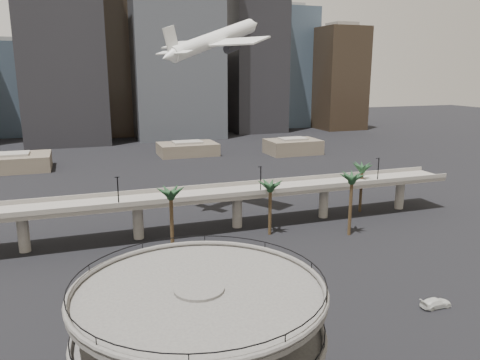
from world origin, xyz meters
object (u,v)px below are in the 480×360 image
object	(u,v)px
airborne_jet	(214,40)
car_b	(269,281)
overpass	(189,200)
car_c	(436,303)
parking_ramp	(200,354)
car_a	(302,310)

from	to	relation	value
airborne_jet	car_b	bearing A→B (deg)	-126.04
car_b	airborne_jet	bearing A→B (deg)	5.72
overpass	car_c	size ratio (longest dim) A/B	26.82
overpass	car_c	world-z (taller)	overpass
parking_ramp	car_b	xyz separation A→B (m)	(19.09, 29.16, -9.04)
overpass	car_b	distance (m)	31.14
airborne_jet	car_a	bearing A→B (deg)	-124.06
car_b	car_c	xyz separation A→B (m)	(20.75, -14.96, -0.09)
car_b	car_a	bearing A→B (deg)	-163.52
airborne_jet	car_a	world-z (taller)	airborne_jet
car_a	airborne_jet	bearing A→B (deg)	-23.07
parking_ramp	airborne_jet	xyz separation A→B (m)	(23.78, 74.78, 31.76)
car_c	parking_ramp	bearing A→B (deg)	110.10
airborne_jet	car_c	distance (m)	74.83
parking_ramp	airborne_jet	bearing A→B (deg)	72.36
car_b	car_c	world-z (taller)	car_b
car_a	car_c	size ratio (longest dim) A/B	0.95
parking_ramp	overpass	xyz separation A→B (m)	(13.00, 59.00, -2.50)
overpass	car_b	bearing A→B (deg)	-78.45
airborne_jet	car_c	xyz separation A→B (m)	(16.06, -60.57, -40.89)
overpass	car_b	xyz separation A→B (m)	(6.09, -29.83, -6.55)
car_a	car_b	world-z (taller)	car_b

